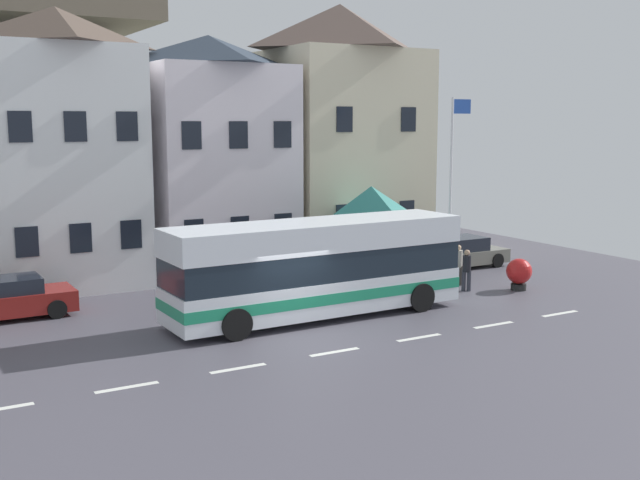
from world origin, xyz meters
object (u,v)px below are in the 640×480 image
(bus_shelter, at_px, (371,205))
(hilltop_castle, at_px, (53,105))
(townhouse_01, at_px, (61,149))
(parked_car_01, at_px, (360,261))
(public_bench, at_px, (387,256))
(transit_bus, at_px, (317,269))
(flagpole, at_px, (452,178))
(parked_car_00, at_px, (5,299))
(townhouse_02, at_px, (211,154))
(parked_car_03, at_px, (458,253))
(pedestrian_01, at_px, (458,263))
(pedestrian_00, at_px, (467,269))
(townhouse_03, at_px, (340,132))
(harbour_buoy, at_px, (519,272))

(bus_shelter, bearing_deg, hilltop_castle, 105.41)
(townhouse_01, xyz_separation_m, hilltop_castle, (3.87, 21.48, 2.13))
(parked_car_01, bearing_deg, public_bench, -144.95)
(transit_bus, bearing_deg, flagpole, 13.72)
(townhouse_01, height_order, parked_car_00, townhouse_01)
(townhouse_02, bearing_deg, bus_shelter, -49.31)
(parked_car_03, relative_size, pedestrian_01, 2.73)
(townhouse_01, xyz_separation_m, flagpole, (13.44, -7.64, -1.15))
(pedestrian_00, xyz_separation_m, flagpole, (0.22, 1.28, 3.42))
(parked_car_01, xyz_separation_m, flagpole, (2.26, -3.21, 3.66))
(pedestrian_01, xyz_separation_m, public_bench, (-0.07, 4.87, -0.42))
(townhouse_02, distance_m, parked_car_01, 8.12)
(townhouse_03, height_order, parked_car_00, townhouse_03)
(townhouse_03, distance_m, bus_shelter, 6.72)
(townhouse_03, distance_m, flagpole, 8.39)
(transit_bus, xyz_separation_m, parked_car_00, (-9.14, 4.94, -0.96))
(townhouse_02, height_order, parked_car_01, townhouse_02)
(townhouse_02, height_order, townhouse_03, townhouse_03)
(parked_car_00, bearing_deg, hilltop_castle, 74.35)
(townhouse_03, relative_size, bus_shelter, 3.08)
(parked_car_00, xyz_separation_m, public_bench, (16.53, 1.60, -0.21))
(transit_bus, height_order, bus_shelter, bus_shelter)
(flagpole, bearing_deg, bus_shelter, 132.14)
(parked_car_00, xyz_separation_m, pedestrian_01, (16.60, -3.27, 0.21))
(hilltop_castle, xyz_separation_m, pedestrian_01, (9.76, -29.40, -6.69))
(parked_car_03, relative_size, pedestrian_00, 2.75)
(townhouse_02, distance_m, transit_bus, 10.55)
(public_bench, xyz_separation_m, harbour_buoy, (1.55, -6.77, 0.23))
(public_bench, bearing_deg, townhouse_01, 167.34)
(public_bench, xyz_separation_m, flagpole, (-0.11, -4.60, 3.83))
(harbour_buoy, bearing_deg, public_bench, 102.89)
(pedestrian_00, xyz_separation_m, harbour_buoy, (1.88, -0.90, -0.19))
(harbour_buoy, bearing_deg, pedestrian_01, 127.84)
(public_bench, bearing_deg, harbour_buoy, -77.11)
(parked_car_00, relative_size, pedestrian_00, 2.66)
(townhouse_01, distance_m, parked_car_03, 17.50)
(townhouse_01, relative_size, public_bench, 7.28)
(parked_car_00, relative_size, parked_car_03, 0.97)
(hilltop_castle, distance_m, public_bench, 27.31)
(townhouse_01, distance_m, bus_shelter, 12.58)
(parked_car_00, distance_m, parked_car_03, 19.07)
(townhouse_03, xyz_separation_m, pedestrian_01, (0.48, -8.49, -5.11))
(bus_shelter, bearing_deg, townhouse_03, 71.43)
(hilltop_castle, distance_m, transit_bus, 31.71)
(townhouse_03, distance_m, parked_car_03, 8.21)
(parked_car_00, bearing_deg, parked_car_03, -1.86)
(townhouse_01, xyz_separation_m, transit_bus, (6.17, -9.58, -3.81))
(harbour_buoy, bearing_deg, townhouse_01, 146.99)
(parked_car_03, relative_size, harbour_buoy, 3.59)
(townhouse_03, height_order, harbour_buoy, townhouse_03)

